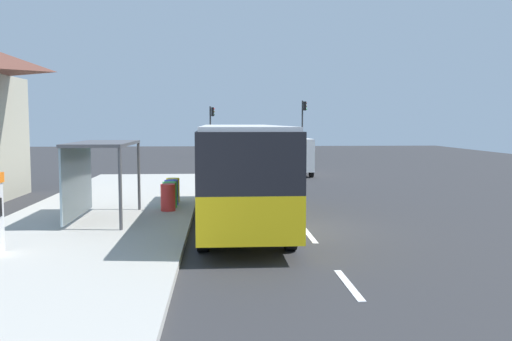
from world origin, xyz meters
TOP-DOWN VIEW (x-y plane):
  - ground_plane at (0.00, 14.00)m, footprint 56.00×92.00m
  - sidewalk_platform at (-6.40, 2.00)m, footprint 6.20×30.00m
  - lane_stripe_seg_0 at (0.25, -6.00)m, footprint 0.16×2.20m
  - lane_stripe_seg_1 at (0.25, -1.00)m, footprint 0.16×2.20m
  - lane_stripe_seg_2 at (0.25, 4.00)m, footprint 0.16×2.20m
  - lane_stripe_seg_3 at (0.25, 9.00)m, footprint 0.16×2.20m
  - lane_stripe_seg_4 at (0.25, 14.00)m, footprint 0.16×2.20m
  - lane_stripe_seg_5 at (0.25, 19.00)m, footprint 0.16×2.20m
  - lane_stripe_seg_6 at (0.25, 24.00)m, footprint 0.16×2.20m
  - lane_stripe_seg_7 at (0.25, 29.00)m, footprint 0.16×2.20m
  - bus at (-1.71, 0.92)m, footprint 2.59×11.02m
  - white_van at (2.20, 18.20)m, footprint 2.13×5.24m
  - sedan_near at (2.30, 40.62)m, footprint 1.86×4.41m
  - sedan_far at (2.30, 34.37)m, footprint 1.95×4.45m
  - recycling_bin_red at (-4.20, 2.81)m, footprint 0.52×0.52m
  - recycling_bin_green at (-4.20, 3.51)m, footprint 0.52×0.52m
  - recycling_bin_blue at (-4.20, 4.21)m, footprint 0.52×0.52m
  - recycling_bin_yellow at (-4.20, 4.91)m, footprint 0.52×0.52m
  - traffic_light_near_side at (5.50, 35.16)m, footprint 0.49×0.28m
  - traffic_light_far_side at (-3.10, 35.96)m, footprint 0.49×0.28m
  - bus_shelter at (-6.41, 1.20)m, footprint 1.80×4.00m

SIDE VIEW (x-z plane):
  - ground_plane at x=0.00m, z-range -0.04..0.00m
  - lane_stripe_seg_0 at x=0.25m, z-range 0.00..0.01m
  - lane_stripe_seg_1 at x=0.25m, z-range 0.00..0.01m
  - lane_stripe_seg_2 at x=0.25m, z-range 0.00..0.01m
  - lane_stripe_seg_3 at x=0.25m, z-range 0.00..0.01m
  - lane_stripe_seg_4 at x=0.25m, z-range 0.00..0.01m
  - lane_stripe_seg_5 at x=0.25m, z-range 0.00..0.01m
  - lane_stripe_seg_6 at x=0.25m, z-range 0.00..0.01m
  - lane_stripe_seg_7 at x=0.25m, z-range 0.00..0.01m
  - sidewalk_platform at x=-6.40m, z-range 0.00..0.18m
  - recycling_bin_red at x=-4.20m, z-range 0.18..1.13m
  - recycling_bin_green at x=-4.20m, z-range 0.18..1.13m
  - recycling_bin_blue at x=-4.20m, z-range 0.18..1.13m
  - recycling_bin_yellow at x=-4.20m, z-range 0.18..1.13m
  - sedan_near at x=2.30m, z-range 0.03..1.55m
  - sedan_far at x=2.30m, z-range 0.03..1.55m
  - white_van at x=2.20m, z-range 0.19..2.49m
  - bus at x=-1.71m, z-range 0.24..3.45m
  - bus_shelter at x=-6.41m, z-range 0.85..3.35m
  - traffic_light_far_side at x=-3.10m, z-range 0.80..5.57m
  - traffic_light_near_side at x=5.50m, z-range 0.86..6.16m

